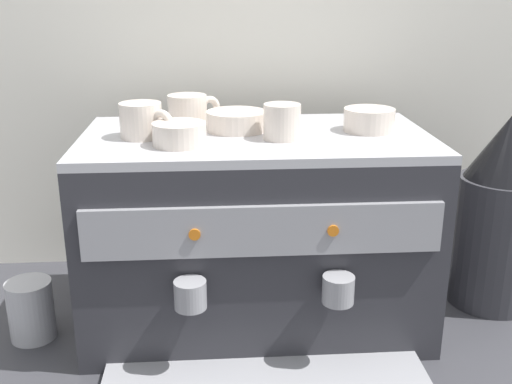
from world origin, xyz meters
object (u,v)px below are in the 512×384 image
Objects in this scene: ceramic_cup_2 at (143,121)px; ceramic_bowl_2 at (237,121)px; ceramic_bowl_0 at (369,120)px; ceramic_cup_0 at (189,110)px; ceramic_bowl_1 at (179,135)px; coffee_grinder at (500,215)px; ceramic_cup_1 at (282,121)px; espresso_machine at (256,232)px; milk_pitcher at (31,310)px.

ceramic_cup_2 is 0.19m from ceramic_bowl_2.
ceramic_cup_0 is at bearing 166.60° from ceramic_bowl_0.
ceramic_bowl_1 is at bearing -40.51° from ceramic_cup_2.
coffee_grinder is at bearing 4.01° from ceramic_cup_2.
coffee_grinder is at bearing 8.94° from ceramic_cup_1.
ceramic_cup_2 is 0.44m from ceramic_bowl_0.
ceramic_cup_1 is at bearing -36.49° from espresso_machine.
ceramic_cup_0 is 1.06× the size of ceramic_cup_1.
coffee_grinder is (0.67, 0.11, -0.22)m from ceramic_bowl_1.
ceramic_bowl_1 is 0.47m from milk_pitcher.
ceramic_cup_1 reaches higher than ceramic_cup_0.
ceramic_bowl_0 is 0.26m from ceramic_bowl_2.
ceramic_cup_0 is at bearing 142.50° from espresso_machine.
ceramic_cup_0 is 1.09× the size of ceramic_bowl_0.
ceramic_cup_0 is 0.91× the size of ceramic_bowl_2.
ceramic_cup_1 is at bearing -42.24° from ceramic_bowl_2.
ceramic_cup_1 is 0.26m from ceramic_cup_2.
coffee_grinder is at bearing 4.48° from espresso_machine.
ceramic_bowl_2 is at bearing -179.90° from coffee_grinder.
ceramic_bowl_0 is 0.77m from milk_pitcher.
coffee_grinder is at bearing 9.51° from ceramic_bowl_1.
ceramic_cup_2 reaches higher than milk_pitcher.
ceramic_bowl_2 reaches higher than espresso_machine.
ceramic_cup_2 is 0.25× the size of coffee_grinder.
ceramic_cup_2 is (-0.26, 0.02, 0.00)m from ceramic_cup_1.
ceramic_cup_0 is 0.36m from ceramic_bowl_0.
ceramic_cup_0 is 0.17m from ceramic_bowl_1.
ceramic_bowl_1 is (0.07, -0.06, -0.01)m from ceramic_cup_2.
ceramic_cup_2 is 1.06× the size of ceramic_bowl_0.
ceramic_bowl_1 is at bearing -170.49° from coffee_grinder.
ceramic_bowl_2 is (0.11, 0.11, -0.00)m from ceramic_bowl_1.
coffee_grinder reaches higher than milk_pitcher.
coffee_grinder is at bearing 4.78° from ceramic_bowl_0.
espresso_machine is at bearing 5.30° from milk_pitcher.
ceramic_bowl_0 is 1.03× the size of ceramic_bowl_1.
ceramic_bowl_0 is 0.24× the size of coffee_grinder.
espresso_machine reaches higher than milk_pitcher.
ceramic_cup_0 is at bearing 85.85° from ceramic_bowl_1.
ceramic_cup_1 is 0.11m from ceramic_bowl_2.
ceramic_bowl_1 is 0.23× the size of coffee_grinder.
ceramic_bowl_0 is 0.82× the size of milk_pitcher.
coffee_grinder is 0.99m from milk_pitcher.
milk_pitcher is at bearing 174.62° from ceramic_bowl_1.
ceramic_cup_1 is at bearing 0.87° from milk_pitcher.
ceramic_bowl_1 is 0.71m from coffee_grinder.
ceramic_cup_1 is at bearing -37.24° from ceramic_cup_0.
espresso_machine is 0.23m from ceramic_bowl_2.
ceramic_cup_0 is 0.51m from milk_pitcher.
ceramic_bowl_2 is at bearing 16.00° from ceramic_cup_2.
ceramic_cup_1 is at bearing 10.95° from ceramic_bowl_1.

